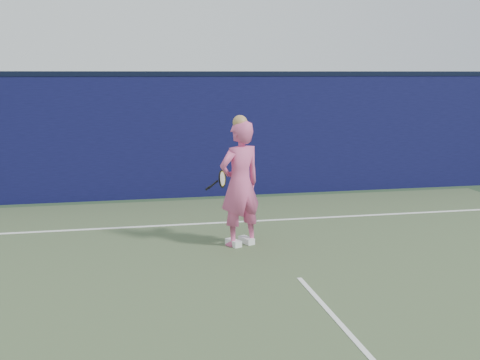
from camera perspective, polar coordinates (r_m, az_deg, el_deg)
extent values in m
plane|color=#253B24|center=(6.86, 8.14, -11.99)|extent=(80.00, 80.00, 0.00)
cube|color=#0C0D36|center=(12.73, -1.60, 4.18)|extent=(24.00, 0.40, 2.50)
cube|color=black|center=(12.66, -1.63, 10.04)|extent=(24.00, 0.42, 0.10)
imported|color=#DE568E|center=(8.94, 0.00, -0.37)|extent=(0.81, 0.69, 1.88)
sphere|color=#B1854F|center=(8.82, 0.00, 5.47)|extent=(0.22, 0.22, 0.22)
cube|color=white|center=(9.21, 0.62, -5.75)|extent=(0.22, 0.30, 0.10)
cube|color=white|center=(9.08, -0.62, -5.99)|extent=(0.22, 0.30, 0.10)
torus|color=black|center=(9.35, -1.69, 0.12)|extent=(0.19, 0.28, 0.29)
torus|color=gold|center=(9.35, -1.69, 0.12)|extent=(0.14, 0.22, 0.24)
cylinder|color=beige|center=(9.35, -1.69, 0.12)|extent=(0.14, 0.22, 0.24)
cylinder|color=black|center=(9.20, -2.55, -0.42)|extent=(0.19, 0.22, 0.10)
cylinder|color=black|center=(9.12, -3.05, -0.76)|extent=(0.10, 0.11, 0.06)
cube|color=white|center=(10.53, 0.81, -3.93)|extent=(11.00, 0.08, 0.01)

